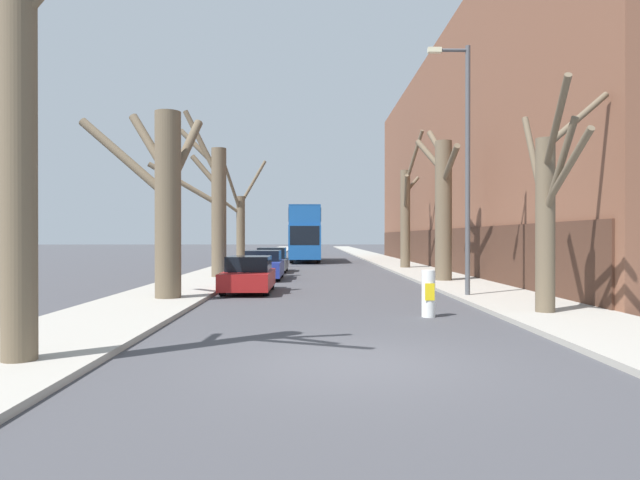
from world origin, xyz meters
name	(u,v)px	position (x,y,z in m)	size (l,w,h in m)	color
ground_plane	(353,364)	(0.00, 0.00, 0.00)	(300.00, 300.00, 0.00)	#424247
sidewalk_left	(263,256)	(-5.60, 50.00, 0.06)	(3.18, 120.00, 0.12)	#A39E93
sidewalk_right	(371,256)	(5.60, 50.00, 0.06)	(3.18, 120.00, 0.12)	#A39E93
building_facade_right	(506,160)	(12.17, 28.30, 7.13)	(10.08, 46.46, 14.28)	brown
street_tree_left_0	(18,108)	(-5.14, -0.29, 3.99)	(2.92, 2.39, 8.02)	brown
street_tree_left_1	(165,198)	(-5.26, 8.91, 3.25)	(3.79, 2.22, 6.04)	brown
street_tree_left_2	(215,204)	(-5.30, 18.37, 3.62)	(3.68, 1.20, 8.11)	brown
street_tree_left_3	(240,224)	(-5.25, 27.90, 2.85)	(3.32, 2.12, 7.07)	brown
street_tree_right_0	(548,207)	(5.30, 5.17, 2.77)	(2.35, 3.59, 5.82)	brown
street_tree_right_1	(443,205)	(5.16, 16.00, 3.42)	(1.40, 3.77, 6.97)	brown
street_tree_right_2	(406,214)	(5.30, 26.60, 3.50)	(1.47, 3.34, 8.44)	brown
double_decker_bus	(305,231)	(-1.14, 37.95, 2.52)	(2.45, 10.29, 4.46)	#19519E
parked_car_0	(249,275)	(-2.96, 11.81, 0.63)	(1.72, 4.01, 1.32)	maroon
parked_car_1	(263,265)	(-2.96, 18.26, 0.66)	(1.80, 4.27, 1.38)	navy
parked_car_2	(272,260)	(-2.96, 24.14, 0.66)	(1.78, 4.27, 1.41)	#4C5156
lamp_post	(465,158)	(4.39, 9.60, 4.62)	(1.40, 0.20, 8.31)	#4C4F54
traffic_bollard	(428,294)	(2.29, 5.24, 0.59)	(0.34, 0.35, 1.19)	white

